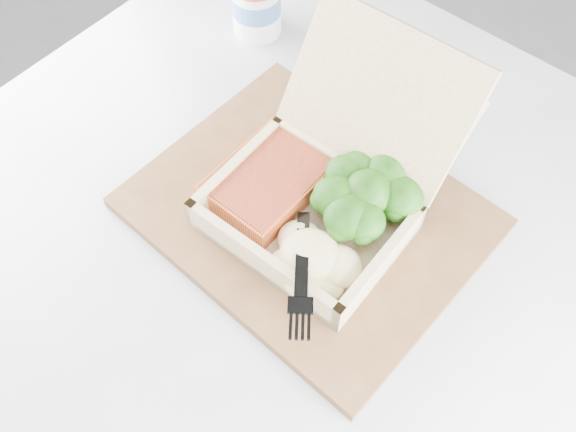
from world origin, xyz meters
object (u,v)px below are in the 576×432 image
Objects in this scene: takeout_container at (329,180)px; paper_cup at (256,3)px; serving_tray at (308,213)px; cafe_table at (289,322)px.

paper_cup is (-0.24, 0.19, -0.01)m from takeout_container.
serving_tray is 0.06m from takeout_container.
paper_cup is (-0.24, 0.26, 0.24)m from cafe_table.
paper_cup is at bearing 133.10° from cafe_table.
cafe_table is at bearing -46.90° from paper_cup.
cafe_table is 2.61× the size of serving_tray.
cafe_table is 11.19× the size of paper_cup.
takeout_container is at bearing 59.89° from serving_tray.
takeout_container is (0.01, 0.02, 0.05)m from serving_tray.
cafe_table is 0.43m from paper_cup.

